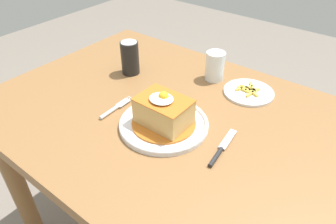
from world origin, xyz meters
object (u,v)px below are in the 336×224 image
(soda_can, at_px, (130,58))
(main_plate, at_px, (164,124))
(fork, at_px, (114,109))
(side_plate_fries, at_px, (249,92))
(drinking_glass, at_px, (215,68))
(knife, at_px, (219,152))

(soda_can, bearing_deg, main_plate, -30.58)
(main_plate, height_order, soda_can, soda_can)
(fork, distance_m, side_plate_fries, 0.46)
(fork, height_order, drinking_glass, drinking_glass)
(fork, xyz_separation_m, drinking_glass, (0.15, 0.37, 0.04))
(fork, bearing_deg, drinking_glass, 68.25)
(fork, height_order, side_plate_fries, side_plate_fries)
(drinking_glass, bearing_deg, fork, -111.75)
(fork, distance_m, soda_can, 0.25)
(main_plate, bearing_deg, fork, -168.15)
(main_plate, relative_size, knife, 1.59)
(knife, distance_m, soda_can, 0.52)
(main_plate, bearing_deg, soda_can, 149.42)
(side_plate_fries, bearing_deg, soda_can, -161.41)
(fork, height_order, soda_can, soda_can)
(fork, distance_m, drinking_glass, 0.40)
(soda_can, bearing_deg, fork, -59.35)
(drinking_glass, bearing_deg, main_plate, -85.25)
(knife, distance_m, side_plate_fries, 0.33)
(knife, bearing_deg, fork, -174.24)
(main_plate, distance_m, fork, 0.18)
(main_plate, height_order, knife, main_plate)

